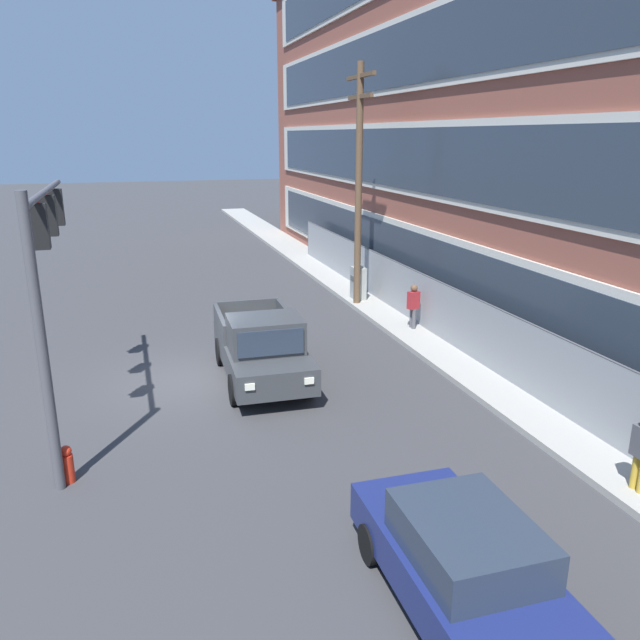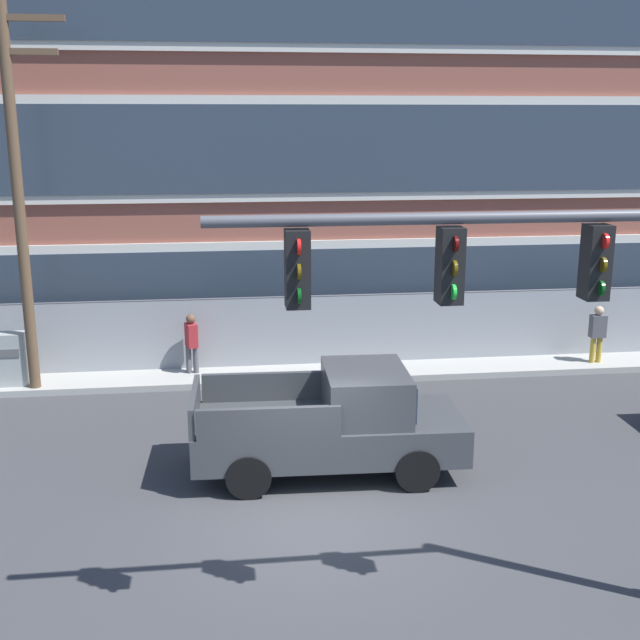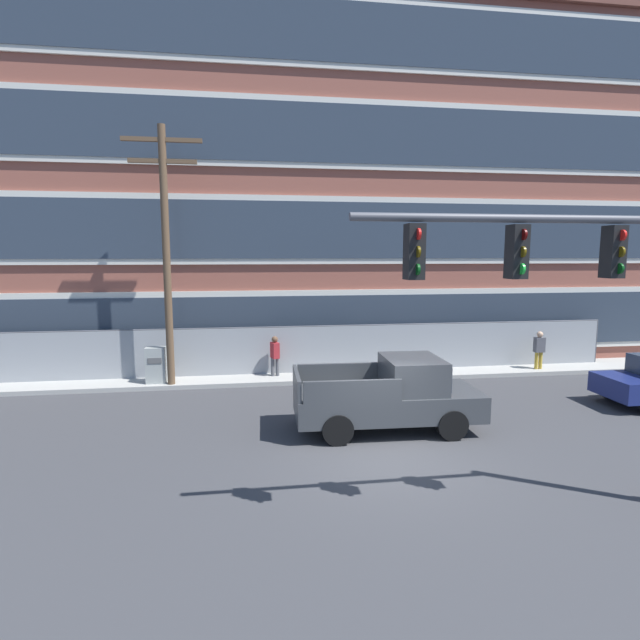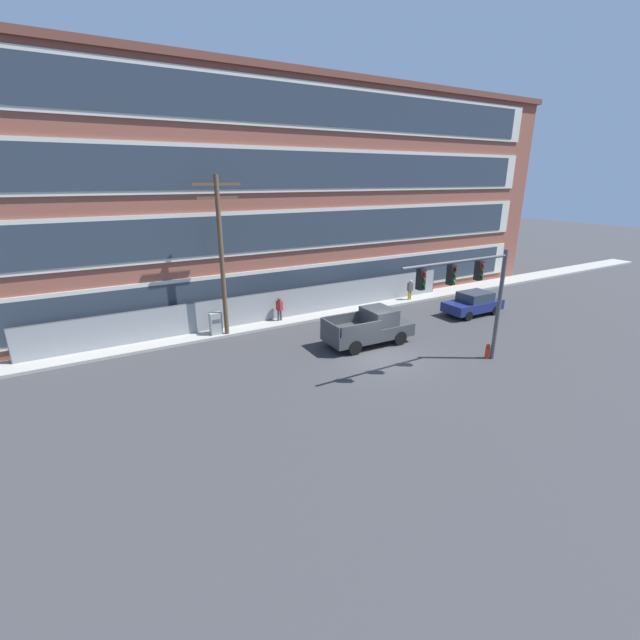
% 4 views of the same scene
% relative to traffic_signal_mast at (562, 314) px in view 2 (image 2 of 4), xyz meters
% --- Properties ---
extents(ground_plane, '(160.00, 160.00, 0.00)m').
position_rel_traffic_signal_mast_xyz_m(ground_plane, '(-2.66, 2.88, -4.18)').
color(ground_plane, '#38383A').
extents(sidewalk_building_side, '(80.00, 2.03, 0.16)m').
position_rel_traffic_signal_mast_xyz_m(sidewalk_building_side, '(-2.66, 10.86, -4.10)').
color(sidewalk_building_side, '#9E9B93').
rests_on(sidewalk_building_side, ground).
extents(brick_mill_building, '(48.89, 11.69, 15.09)m').
position_rel_traffic_signal_mast_xyz_m(brick_mill_building, '(-4.45, 17.42, 3.37)').
color(brick_mill_building, brown).
rests_on(brick_mill_building, ground).
extents(chain_link_fence, '(28.13, 0.06, 2.00)m').
position_rel_traffic_signal_mast_xyz_m(chain_link_fence, '(-5.18, 11.19, -3.17)').
color(chain_link_fence, gray).
rests_on(chain_link_fence, ground).
extents(traffic_signal_mast, '(6.54, 0.43, 5.66)m').
position_rel_traffic_signal_mast_xyz_m(traffic_signal_mast, '(0.00, 0.00, 0.00)').
color(traffic_signal_mast, '#4C4C51').
rests_on(traffic_signal_mast, ground).
extents(pickup_truck_dark_grey, '(5.10, 2.28, 1.98)m').
position_rel_traffic_signal_mast_xyz_m(pickup_truck_dark_grey, '(-2.07, 4.90, -3.24)').
color(pickup_truck_dark_grey, '#383A3D').
rests_on(pickup_truck_dark_grey, ground).
extents(utility_pole_near_corner, '(2.65, 0.26, 9.07)m').
position_rel_traffic_signal_mast_xyz_m(utility_pole_near_corner, '(-8.62, 10.11, 0.86)').
color(utility_pole_near_corner, brown).
rests_on(utility_pole_near_corner, ground).
extents(electrical_cabinet, '(0.69, 0.49, 1.46)m').
position_rel_traffic_signal_mast_xyz_m(electrical_cabinet, '(-9.17, 10.37, -3.45)').
color(electrical_cabinet, '#939993').
rests_on(electrical_cabinet, ground).
extents(pedestrian_near_cabinet, '(0.41, 0.26, 1.69)m').
position_rel_traffic_signal_mast_xyz_m(pedestrian_near_cabinet, '(5.71, 10.37, -3.21)').
color(pedestrian_near_cabinet, '#B7932D').
rests_on(pedestrian_near_cabinet, ground).
extents(pedestrian_by_fence, '(0.35, 0.45, 1.69)m').
position_rel_traffic_signal_mast_xyz_m(pedestrian_by_fence, '(-4.88, 10.77, -3.21)').
color(pedestrian_by_fence, '#4C4C51').
rests_on(pedestrian_by_fence, ground).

